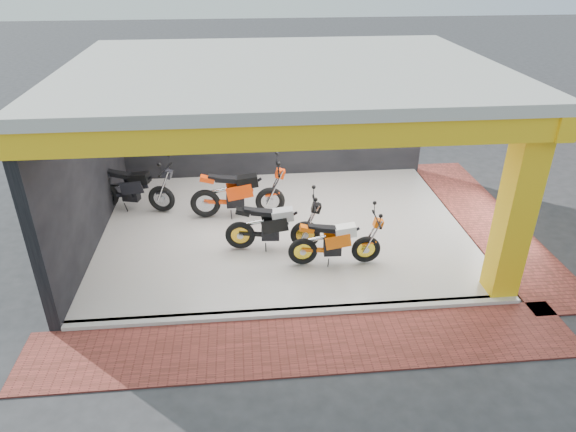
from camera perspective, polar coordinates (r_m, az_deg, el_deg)
ground at (r=9.98m, az=0.52°, el=-7.24°), size 80.00×80.00×0.00m
showroom_floor at (r=11.64m, az=-0.49°, el=-1.38°), size 8.00×6.00×0.10m
showroom_ceiling at (r=10.37m, az=-0.57°, el=15.99°), size 8.40×6.40×0.20m
back_wall at (r=13.83m, az=-1.66°, el=11.12°), size 8.20×0.20×3.50m
left_wall at (r=11.34m, az=-21.73°, el=5.26°), size 0.20×6.20×3.50m
corner_column at (r=9.56m, az=24.04°, el=0.63°), size 0.50×0.50×3.50m
header_beam_front at (r=7.57m, az=1.42°, el=9.06°), size 8.40×0.30×0.40m
header_beam_right at (r=11.48m, az=20.39°, el=13.95°), size 0.30×6.40×0.40m
floor_kerb at (r=9.14m, az=1.19°, el=-10.65°), size 8.00×0.20×0.10m
paver_front at (r=8.57m, az=1.80°, el=-14.08°), size 9.00×1.40×0.03m
paver_right at (r=12.93m, az=21.22°, el=-0.43°), size 1.40×7.00×0.03m
moto_hero at (r=10.14m, az=8.77°, el=-2.33°), size 1.96×0.78×1.18m
moto_row_a at (r=10.48m, az=1.95°, el=-0.66°), size 2.13×0.93×1.27m
moto_row_b at (r=11.78m, az=-2.02°, el=3.12°), size 2.32×0.89×1.41m
moto_row_d at (r=12.32m, az=-14.02°, el=3.19°), size 2.30×1.31×1.32m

